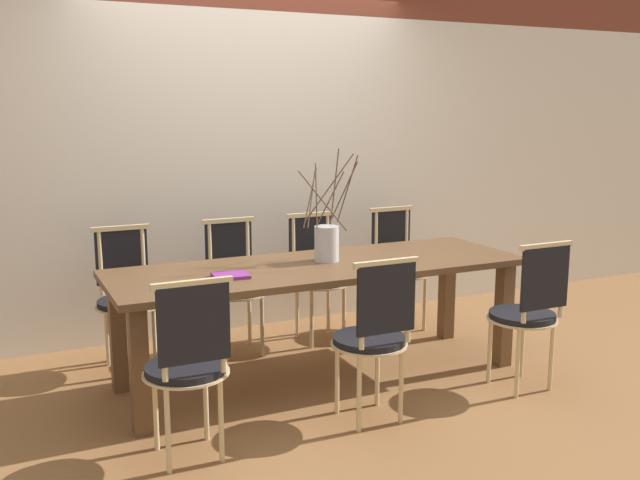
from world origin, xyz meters
TOP-DOWN VIEW (x-y plane):
  - ground_plane at (0.00, 0.00)m, footprint 16.00×16.00m
  - wall_rear at (0.00, 1.23)m, footprint 12.00×0.06m
  - dining_table at (0.00, 0.00)m, footprint 2.57×0.85m
  - chair_near_leftend at (-1.02, -0.70)m, footprint 0.42×0.42m
  - chair_near_left at (-0.02, -0.70)m, footprint 0.42×0.42m
  - chair_near_center at (1.03, -0.70)m, footprint 0.42×0.42m
  - chair_far_leftend at (-1.05, 0.70)m, footprint 0.42×0.42m
  - chair_far_left at (-0.32, 0.70)m, footprint 0.42×0.42m
  - chair_far_center at (0.31, 0.70)m, footprint 0.42×0.42m
  - chair_far_right at (1.00, 0.70)m, footprint 0.42×0.42m
  - vase_centerpiece at (0.08, 0.06)m, footprint 0.43×0.43m
  - book_stack at (-0.61, -0.10)m, footprint 0.21×0.18m

SIDE VIEW (x-z plane):
  - ground_plane at x=0.00m, z-range 0.00..0.00m
  - chair_near_leftend at x=-1.02m, z-range 0.04..0.96m
  - chair_near_left at x=-0.02m, z-range 0.04..0.96m
  - chair_near_center at x=1.03m, z-range 0.04..0.96m
  - chair_far_leftend at x=-1.05m, z-range 0.04..0.96m
  - chair_far_left at x=-0.32m, z-range 0.04..0.96m
  - chair_far_center at x=0.31m, z-range 0.04..0.96m
  - chair_far_right at x=1.00m, z-range 0.04..0.96m
  - dining_table at x=0.00m, z-range 0.27..1.00m
  - book_stack at x=-0.61m, z-range 0.73..0.75m
  - vase_centerpiece at x=0.08m, z-range 0.51..1.21m
  - wall_rear at x=0.00m, z-range 0.00..3.20m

